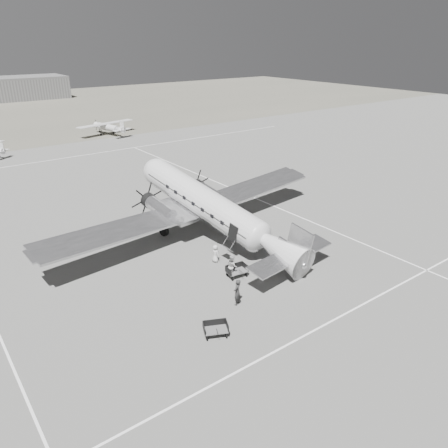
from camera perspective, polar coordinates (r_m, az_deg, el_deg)
The scene contains 11 objects.
ground at distance 39.59m, azimuth -1.95°, elevation -3.17°, with size 260.00×260.00×0.00m, color slate.
taxi_line_near at distance 30.73m, azimuth 13.51°, elevation -12.43°, with size 60.00×0.15×0.01m, color white.
taxi_line_right at distance 46.83m, azimuth 10.20°, elevation 0.78°, with size 0.15×80.00×0.01m, color white.
taxi_line_horizon at distance 74.21m, azimuth -20.06°, elevation 8.10°, with size 90.00×0.15×0.01m, color white.
dc3_airliner at distance 40.22m, azimuth -1.70°, elevation 2.00°, with size 31.88×22.12×6.07m, color silver, non-canonical shape.
light_plane_right at distance 89.89m, azimuth -14.93°, elevation 11.98°, with size 12.17×9.87×2.53m, color silver, non-canonical shape.
baggage_cart_near at distance 34.87m, azimuth 1.69°, elevation -6.17°, with size 1.71×1.21×0.97m, color #5C5C5C, non-canonical shape.
baggage_cart_far at distance 28.56m, azimuth -1.10°, elevation -13.62°, with size 1.64×1.16×0.93m, color #5C5C5C, non-canonical shape.
ground_crew at distance 31.22m, azimuth 1.73°, elevation -8.88°, with size 0.73×0.48×2.00m, color #2C2C2C.
ramp_agent at distance 34.59m, azimuth 1.07°, elevation -5.52°, with size 0.93×0.73×1.92m, color beige.
passenger at distance 36.91m, azimuth -1.14°, elevation -3.89°, with size 0.76×0.49×1.55m, color silver.
Camera 1 is at (-20.07, -29.25, 17.58)m, focal length 35.00 mm.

